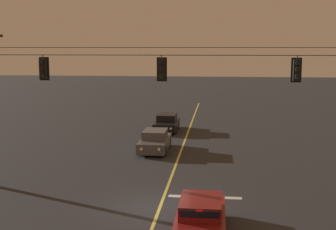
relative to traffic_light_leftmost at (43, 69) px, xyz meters
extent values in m
plane|color=#28282B|center=(5.88, -2.35, -5.87)|extent=(180.00, 180.00, 0.00)
cube|color=#D1C64C|center=(5.88, 6.02, -5.87)|extent=(0.14, 60.00, 0.01)
cube|color=silver|center=(7.78, -0.58, -5.87)|extent=(3.40, 0.36, 0.01)
cylinder|color=black|center=(5.88, 0.02, 0.65)|extent=(17.47, 0.03, 0.03)
cylinder|color=black|center=(5.88, 0.02, 1.00)|extent=(17.47, 0.02, 0.02)
cylinder|color=black|center=(0.00, 0.02, 0.56)|extent=(0.04, 0.04, 0.18)
cube|color=black|center=(0.00, 0.02, -0.01)|extent=(0.32, 0.26, 0.96)
cube|color=black|center=(0.00, 0.16, -0.01)|extent=(0.48, 0.03, 1.12)
sphere|color=#380A0A|center=(0.00, -0.14, 0.28)|extent=(0.17, 0.17, 0.17)
cylinder|color=black|center=(0.00, -0.18, 0.33)|extent=(0.20, 0.10, 0.20)
sphere|color=#3D280A|center=(0.00, -0.14, -0.01)|extent=(0.17, 0.17, 0.17)
cylinder|color=black|center=(0.00, -0.18, 0.04)|extent=(0.20, 0.10, 0.20)
sphere|color=#1ED83F|center=(0.00, -0.14, -0.29)|extent=(0.17, 0.17, 0.17)
cylinder|color=black|center=(0.00, -0.18, -0.25)|extent=(0.20, 0.10, 0.20)
cylinder|color=black|center=(5.68, 0.02, 0.56)|extent=(0.04, 0.04, 0.18)
cube|color=black|center=(5.68, 0.02, -0.01)|extent=(0.32, 0.26, 0.96)
cube|color=black|center=(5.68, 0.16, -0.01)|extent=(0.48, 0.03, 1.12)
sphere|color=#380A0A|center=(5.68, -0.14, 0.28)|extent=(0.17, 0.17, 0.17)
cylinder|color=black|center=(5.68, -0.18, 0.33)|extent=(0.20, 0.10, 0.20)
sphere|color=#3D280A|center=(5.68, -0.14, -0.01)|extent=(0.17, 0.17, 0.17)
cylinder|color=black|center=(5.68, -0.18, 0.04)|extent=(0.20, 0.10, 0.20)
sphere|color=#1ED83F|center=(5.68, -0.14, -0.29)|extent=(0.17, 0.17, 0.17)
cylinder|color=black|center=(5.68, -0.18, -0.25)|extent=(0.20, 0.10, 0.20)
cylinder|color=black|center=(11.81, 0.02, 0.56)|extent=(0.04, 0.04, 0.18)
cube|color=black|center=(11.81, 0.02, -0.01)|extent=(0.32, 0.26, 0.96)
cube|color=black|center=(11.81, 0.16, -0.01)|extent=(0.48, 0.03, 1.12)
sphere|color=#380A0A|center=(11.81, -0.14, 0.28)|extent=(0.17, 0.17, 0.17)
cylinder|color=black|center=(11.81, -0.18, 0.33)|extent=(0.20, 0.10, 0.20)
sphere|color=#3D280A|center=(11.81, -0.14, -0.01)|extent=(0.17, 0.17, 0.17)
cylinder|color=black|center=(11.81, -0.18, 0.04)|extent=(0.20, 0.10, 0.20)
sphere|color=#1ED83F|center=(11.81, -0.14, -0.29)|extent=(0.17, 0.17, 0.17)
cylinder|color=black|center=(11.81, -0.18, -0.25)|extent=(0.20, 0.10, 0.20)
cube|color=maroon|center=(7.76, -4.90, -5.36)|extent=(1.80, 4.30, 0.68)
cube|color=maroon|center=(7.76, -5.02, -4.75)|extent=(1.51, 2.15, 0.54)
cube|color=black|center=(7.76, -4.09, -4.75)|extent=(1.40, 0.21, 0.48)
cube|color=black|center=(7.76, -6.08, -4.75)|extent=(1.37, 0.18, 0.46)
cylinder|color=black|center=(6.97, -3.57, -5.55)|extent=(0.22, 0.64, 0.64)
cylinder|color=black|center=(8.55, -3.57, -5.55)|extent=(0.22, 0.64, 0.64)
cube|color=red|center=(7.76, -6.19, -4.52)|extent=(0.24, 0.04, 0.06)
cube|color=#4C4C51|center=(4.14, 8.83, -5.36)|extent=(1.80, 4.30, 0.68)
cube|color=#4C4C51|center=(4.14, 8.95, -4.75)|extent=(1.51, 2.15, 0.54)
cube|color=black|center=(4.14, 8.01, -4.75)|extent=(1.40, 0.21, 0.48)
cube|color=black|center=(4.14, 10.01, -4.75)|extent=(1.37, 0.18, 0.46)
cylinder|color=black|center=(4.93, 7.49, -5.55)|extent=(0.22, 0.64, 0.64)
cylinder|color=black|center=(3.34, 7.49, -5.55)|extent=(0.22, 0.64, 0.64)
cylinder|color=black|center=(4.93, 10.16, -5.55)|extent=(0.22, 0.64, 0.64)
cylinder|color=black|center=(3.34, 10.16, -5.55)|extent=(0.22, 0.64, 0.64)
sphere|color=white|center=(4.69, 6.66, -5.30)|extent=(0.20, 0.20, 0.20)
sphere|color=white|center=(3.58, 6.66, -5.30)|extent=(0.20, 0.20, 0.20)
cube|color=black|center=(4.08, 16.38, -5.36)|extent=(1.80, 4.30, 0.68)
cube|color=black|center=(4.08, 16.50, -4.75)|extent=(1.51, 2.15, 0.54)
cube|color=black|center=(4.08, 15.56, -4.75)|extent=(1.40, 0.21, 0.48)
cube|color=black|center=(4.08, 17.56, -4.75)|extent=(1.37, 0.18, 0.46)
cylinder|color=black|center=(4.88, 15.05, -5.55)|extent=(0.22, 0.64, 0.64)
cylinder|color=black|center=(3.29, 15.05, -5.55)|extent=(0.22, 0.64, 0.64)
cylinder|color=black|center=(4.88, 17.71, -5.55)|extent=(0.22, 0.64, 0.64)
cylinder|color=black|center=(3.29, 17.71, -5.55)|extent=(0.22, 0.64, 0.64)
sphere|color=white|center=(4.64, 14.21, -5.30)|extent=(0.20, 0.20, 0.20)
sphere|color=white|center=(3.53, 14.21, -5.30)|extent=(0.20, 0.20, 0.20)
camera|label=1|loc=(8.37, -21.58, 1.05)|focal=50.09mm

